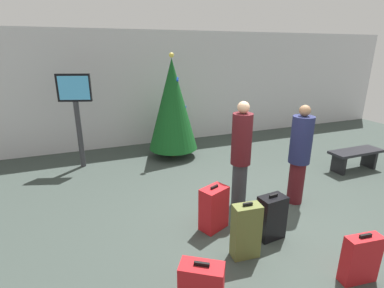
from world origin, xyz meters
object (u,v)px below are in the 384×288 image
Objects in this scene: suitcase_0 at (360,259)px; suitcase_2 at (271,217)px; waiting_bench at (355,156)px; traveller_0 at (300,153)px; suitcase_4 at (214,208)px; flight_info_kiosk at (76,105)px; suitcase_1 at (246,231)px; traveller_1 at (241,153)px; suitcase_3 at (201,288)px; holiday_tree at (173,105)px.

suitcase_0 is 1.21m from suitcase_2.
traveller_0 reaches higher than waiting_bench.
suitcase_4 reaches higher than suitcase_2.
waiting_bench is at bearing -23.26° from flight_info_kiosk.
traveller_0 reaches higher than suitcase_4.
traveller_1 is at bearing 63.82° from suitcase_1.
suitcase_3 is (-0.89, -0.58, -0.10)m from suitcase_1.
flight_info_kiosk reaches higher than suitcase_0.
suitcase_3 is (1.07, -4.78, -1.20)m from flight_info_kiosk.
flight_info_kiosk is 1.69× the size of waiting_bench.
traveller_1 reaches higher than suitcase_2.
suitcase_4 is (-4.06, -0.91, -0.00)m from waiting_bench.
holiday_tree reaches higher than suitcase_3.
traveller_1 is at bearing -84.06° from holiday_tree.
suitcase_3 is at bearing -129.83° from traveller_1.
suitcase_0 is at bearing -59.37° from flight_info_kiosk.
suitcase_1 is 1.07m from suitcase_3.
suitcase_3 reaches higher than waiting_bench.
suitcase_2 is (-1.06, -0.73, -0.62)m from traveller_0.
suitcase_2 is at bearing 113.15° from suitcase_0.
suitcase_2 is at bearing -37.05° from suitcase_4.
traveller_1 is at bearing -172.14° from waiting_bench.
waiting_bench is 5.33m from suitcase_3.
suitcase_0 is 0.92× the size of suitcase_2.
suitcase_1 is at bearing -94.04° from holiday_tree.
suitcase_3 is at bearing -104.25° from holiday_tree.
suitcase_0 is 0.90× the size of suitcase_4.
suitcase_3 is 1.54m from suitcase_4.
traveller_1 is (2.55, -3.00, -0.48)m from flight_info_kiosk.
holiday_tree is 4.24× the size of suitcase_3.
flight_info_kiosk is 2.69× the size of suitcase_1.
suitcase_2 is (0.28, -3.85, -1.03)m from holiday_tree.
waiting_bench is 1.82× the size of suitcase_2.
suitcase_1 is (-0.29, -4.07, -0.98)m from holiday_tree.
suitcase_4 is at bearing -147.50° from traveller_1.
suitcase_3 is (-1.46, -0.80, -0.05)m from suitcase_2.
traveller_0 reaches higher than suitcase_2.
waiting_bench is 3.66m from suitcase_2.
waiting_bench is 3.45m from traveller_1.
suitcase_1 is at bearing -116.18° from traveller_1.
waiting_bench is 2.09× the size of suitcase_3.
traveller_0 is at bearing 34.45° from suitcase_2.
flight_info_kiosk reaches higher than suitcase_4.
suitcase_4 is at bearing -96.98° from holiday_tree.
traveller_1 reaches higher than suitcase_0.
waiting_bench is 1.76× the size of suitcase_4.
suitcase_1 is (-0.59, -1.19, -0.62)m from traveller_1.
suitcase_2 is 1.67m from suitcase_3.
traveller_1 is (0.30, -2.88, -0.36)m from holiday_tree.
holiday_tree is 4.49m from waiting_bench.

